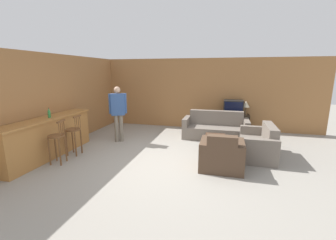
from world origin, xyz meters
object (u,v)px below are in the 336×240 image
(bar_chair_mid, at_px, (74,133))
(armchair_near, at_px, (222,156))
(bar_chair_near, at_px, (57,140))
(tv_unit, at_px, (232,123))
(tv, at_px, (233,107))
(bottle, at_px, (49,113))
(coffee_table, at_px, (215,139))
(loveseat_right, at_px, (259,145))
(couch_far, at_px, (215,129))
(table_lamp, at_px, (246,105))
(person_by_window, at_px, (118,111))

(bar_chair_mid, bearing_deg, armchair_near, 0.15)
(bar_chair_near, xyz_separation_m, tv_unit, (4.01, 3.94, -0.25))
(tv, height_order, bottle, bottle)
(tv, bearing_deg, tv_unit, 90.00)
(bar_chair_near, xyz_separation_m, tv, (4.01, 3.93, 0.33))
(coffee_table, bearing_deg, loveseat_right, -9.04)
(tv, bearing_deg, bottle, -141.39)
(bar_chair_mid, height_order, loveseat_right, bar_chair_mid)
(couch_far, relative_size, coffee_table, 2.25)
(couch_far, distance_m, table_lamp, 1.50)
(couch_far, relative_size, tv, 3.07)
(tv_unit, height_order, bottle, bottle)
(table_lamp, bearing_deg, armchair_near, -102.11)
(couch_far, distance_m, person_by_window, 3.13)
(loveseat_right, relative_size, bottle, 5.84)
(loveseat_right, xyz_separation_m, table_lamp, (-0.19, 2.28, 0.70))
(bar_chair_near, height_order, table_lamp, table_lamp)
(bar_chair_near, xyz_separation_m, person_by_window, (0.60, 1.92, 0.39))
(bar_chair_near, height_order, bottle, bottle)
(bar_chair_near, height_order, coffee_table, bar_chair_near)
(armchair_near, height_order, tv_unit, armchair_near)
(armchair_near, height_order, bottle, bottle)
(bar_chair_near, relative_size, loveseat_right, 0.72)
(tv_unit, bearing_deg, loveseat_right, -75.14)
(coffee_table, xyz_separation_m, tv_unit, (0.51, 2.10, 0.01))
(bottle, distance_m, person_by_window, 1.90)
(bar_chair_near, height_order, bar_chair_mid, same)
(table_lamp, relative_size, person_by_window, 0.29)
(bar_chair_mid, height_order, person_by_window, person_by_window)
(person_by_window, bearing_deg, bar_chair_near, -107.43)
(tv_unit, xyz_separation_m, table_lamp, (0.41, 0.00, 0.68))
(bar_chair_mid, relative_size, tv, 1.56)
(table_lamp, bearing_deg, person_by_window, -152.17)
(bar_chair_mid, bearing_deg, table_lamp, 37.07)
(person_by_window, bearing_deg, bar_chair_mid, -114.44)
(loveseat_right, bearing_deg, couch_far, 130.41)
(tv, relative_size, bottle, 2.70)
(bottle, bearing_deg, tv, 38.61)
(bar_chair_near, bearing_deg, bar_chair_mid, 89.98)
(tv_unit, relative_size, table_lamp, 2.31)
(bar_chair_mid, relative_size, person_by_window, 0.61)
(loveseat_right, bearing_deg, tv, 104.88)
(tv, bearing_deg, couch_far, -120.84)
(person_by_window, bearing_deg, tv_unit, 30.62)
(couch_far, height_order, table_lamp, table_lamp)
(tv_unit, bearing_deg, tv, -90.00)
(armchair_near, bearing_deg, loveseat_right, 49.36)
(table_lamp, bearing_deg, tv, -179.57)
(loveseat_right, height_order, bottle, bottle)
(bar_chair_near, distance_m, armchair_near, 3.77)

